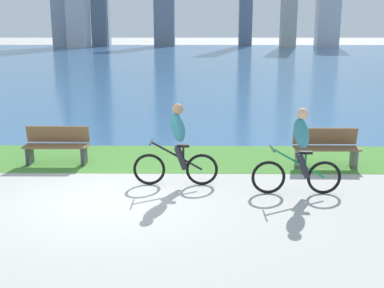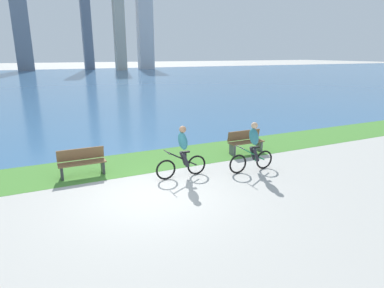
{
  "view_description": "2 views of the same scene",
  "coord_description": "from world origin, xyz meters",
  "px_view_note": "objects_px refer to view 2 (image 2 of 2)",
  "views": [
    {
      "loc": [
        1.79,
        -8.42,
        3.18
      ],
      "look_at": [
        1.68,
        0.79,
        0.93
      ],
      "focal_mm": 44.6,
      "sensor_mm": 36.0,
      "label": 1
    },
    {
      "loc": [
        -2.64,
        -8.2,
        3.91
      ],
      "look_at": [
        1.55,
        0.63,
        1.19
      ],
      "focal_mm": 30.53,
      "sensor_mm": 36.0,
      "label": 2
    }
  ],
  "objects_px": {
    "bench_far_along_path": "(245,142)",
    "cyclist_lead": "(182,152)",
    "cyclist_trailing": "(253,147)",
    "bench_near_path": "(82,162)"
  },
  "relations": [
    {
      "from": "bench_far_along_path",
      "to": "cyclist_lead",
      "type": "bearing_deg",
      "value": -157.5
    },
    {
      "from": "cyclist_trailing",
      "to": "cyclist_lead",
      "type": "bearing_deg",
      "value": 167.89
    },
    {
      "from": "cyclist_trailing",
      "to": "bench_near_path",
      "type": "bearing_deg",
      "value": 158.75
    },
    {
      "from": "cyclist_trailing",
      "to": "bench_far_along_path",
      "type": "distance_m",
      "value": 2.22
    },
    {
      "from": "cyclist_lead",
      "to": "bench_far_along_path",
      "type": "xyz_separation_m",
      "value": [
        3.42,
        1.42,
        -0.39
      ]
    },
    {
      "from": "bench_far_along_path",
      "to": "bench_near_path",
      "type": "bearing_deg",
      "value": 178.73
    },
    {
      "from": "bench_far_along_path",
      "to": "cyclist_trailing",
      "type": "bearing_deg",
      "value": -118.27
    },
    {
      "from": "cyclist_lead",
      "to": "cyclist_trailing",
      "type": "bearing_deg",
      "value": -12.11
    },
    {
      "from": "cyclist_lead",
      "to": "bench_far_along_path",
      "type": "height_order",
      "value": "cyclist_lead"
    },
    {
      "from": "cyclist_lead",
      "to": "cyclist_trailing",
      "type": "relative_size",
      "value": 1.0
    }
  ]
}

